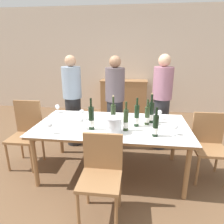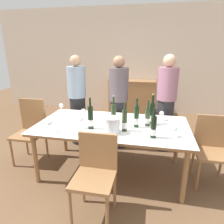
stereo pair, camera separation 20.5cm
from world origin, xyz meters
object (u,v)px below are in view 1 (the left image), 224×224
(wine_bottle_3, at_px, (113,114))
(chair_right_end, at_px, (209,142))
(wine_glass_1, at_px, (81,121))
(person_guest_right, at_px, (161,103))
(chair_near_front, at_px, (101,170))
(person_guest_left, at_px, (115,104))
(wine_glass_4, at_px, (176,128))
(wine_glass_2, at_px, (57,107))
(sideboard_cabinet, at_px, (124,97))
(wine_bottle_6, at_px, (137,116))
(wine_bottle_5, at_px, (91,119))
(dining_table, at_px, (112,128))
(wine_bottle_1, at_px, (126,121))
(chair_left_end, at_px, (27,129))
(wine_bottle_0, at_px, (151,113))
(wine_bottle_2, at_px, (147,116))
(ice_bucket, at_px, (114,125))
(wine_glass_5, at_px, (82,113))
(person_host, at_px, (73,102))
(wine_bottle_4, at_px, (156,126))
(wine_glass_0, at_px, (160,113))

(wine_bottle_3, bearing_deg, chair_right_end, 1.45)
(wine_glass_1, relative_size, chair_right_end, 0.16)
(person_guest_right, bearing_deg, chair_near_front, -114.72)
(person_guest_left, bearing_deg, wine_glass_4, -51.07)
(wine_glass_2, bearing_deg, sideboard_cabinet, 69.41)
(wine_bottle_6, xyz_separation_m, wine_glass_1, (-0.70, -0.18, -0.04))
(wine_bottle_5, distance_m, wine_bottle_6, 0.60)
(chair_right_end, xyz_separation_m, person_guest_left, (-1.38, 0.72, 0.30))
(dining_table, xyz_separation_m, wine_bottle_1, (0.20, -0.18, 0.19))
(chair_near_front, bearing_deg, wine_bottle_6, 65.50)
(chair_right_end, bearing_deg, chair_left_end, 179.87)
(wine_bottle_6, height_order, wine_glass_1, wine_bottle_6)
(wine_bottle_0, relative_size, person_guest_left, 0.26)
(wine_glass_1, bearing_deg, wine_bottle_2, 17.82)
(person_guest_left, bearing_deg, wine_bottle_2, -54.71)
(wine_glass_1, relative_size, wine_glass_4, 1.10)
(ice_bucket, relative_size, wine_bottle_5, 0.49)
(wine_glass_5, xyz_separation_m, person_host, (-0.36, 0.68, -0.03))
(wine_glass_4, bearing_deg, wine_bottle_4, -164.10)
(dining_table, relative_size, wine_bottle_3, 5.20)
(wine_glass_0, bearing_deg, wine_glass_1, -153.74)
(wine_bottle_0, xyz_separation_m, person_guest_right, (0.22, 0.73, -0.05))
(ice_bucket, height_order, wine_bottle_5, wine_bottle_5)
(wine_glass_0, bearing_deg, wine_bottle_1, -133.78)
(wine_bottle_2, relative_size, chair_left_end, 0.36)
(wine_bottle_6, xyz_separation_m, person_guest_right, (0.42, 0.90, -0.05))
(wine_glass_2, xyz_separation_m, person_guest_left, (0.89, 0.38, -0.02))
(wine_bottle_5, relative_size, wine_glass_0, 2.92)
(wine_glass_0, relative_size, person_guest_left, 0.09)
(wine_glass_0, relative_size, wine_glass_2, 1.04)
(wine_glass_1, bearing_deg, wine_glass_0, 26.26)
(wine_bottle_5, bearing_deg, wine_glass_0, 29.09)
(wine_glass_4, relative_size, chair_near_front, 0.15)
(wine_bottle_0, height_order, wine_glass_2, wine_bottle_0)
(wine_glass_5, distance_m, chair_right_end, 1.81)
(wine_bottle_4, relative_size, person_guest_left, 0.22)
(wine_bottle_4, xyz_separation_m, wine_bottle_5, (-0.79, 0.12, 0.01))
(wine_glass_5, xyz_separation_m, person_guest_right, (1.21, 0.74, -0.02))
(wine_glass_0, distance_m, wine_glass_4, 0.57)
(ice_bucket, bearing_deg, person_host, 128.63)
(wine_bottle_4, distance_m, wine_bottle_5, 0.80)
(wine_bottle_5, bearing_deg, wine_bottle_0, 24.28)
(wine_glass_1, height_order, person_host, person_host)
(dining_table, relative_size, chair_right_end, 2.28)
(sideboard_cabinet, xyz_separation_m, wine_bottle_2, (0.51, -2.78, 0.40))
(wine_bottle_1, xyz_separation_m, wine_glass_5, (-0.66, 0.32, -0.02))
(person_guest_left, bearing_deg, chair_near_front, -88.62)
(wine_bottle_2, bearing_deg, wine_glass_2, 165.88)
(wine_bottle_4, bearing_deg, person_guest_right, 80.66)
(wine_glass_5, bearing_deg, wine_glass_0, 8.27)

